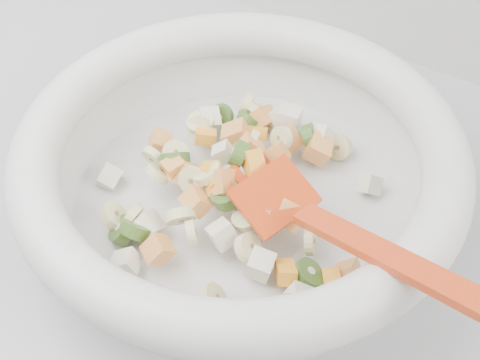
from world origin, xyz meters
The scene contains 1 object.
mixing_bowl centered at (0.03, 1.42, 0.96)m, with size 0.46×0.40×0.15m.
Camera 1 is at (0.25, 1.07, 1.39)m, focal length 50.00 mm.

